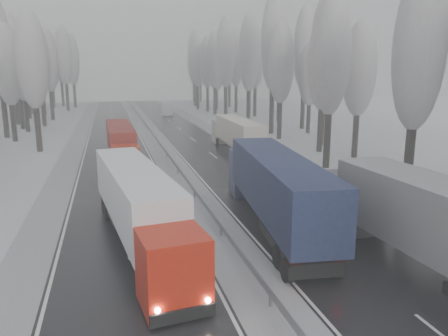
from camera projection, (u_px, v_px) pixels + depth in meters
name	position (u px, v px, depth m)	size (l,w,h in m)	color
carriageway_right	(227.00, 166.00, 43.38)	(7.50, 200.00, 0.03)	black
carriageway_left	(119.00, 172.00, 40.76)	(7.50, 200.00, 0.03)	black
median_slush	(175.00, 169.00, 42.07)	(3.00, 200.00, 0.04)	#AAADB2
shoulder_right	(274.00, 164.00, 44.61)	(2.40, 200.00, 0.04)	#AAADB2
shoulder_left	(63.00, 175.00, 39.53)	(2.40, 200.00, 0.04)	#AAADB2
median_guardrail	(174.00, 163.00, 41.93)	(0.12, 200.00, 0.76)	slate
tree_16	(419.00, 50.00, 29.97)	(3.60, 3.60, 16.53)	black
tree_18	(332.00, 55.00, 40.56)	(3.60, 3.60, 16.58)	black
tree_19	(360.00, 70.00, 45.99)	(3.60, 3.60, 14.57)	black
tree_20	(323.00, 63.00, 49.20)	(3.60, 3.60, 15.71)	black
tree_21	(325.00, 48.00, 53.13)	(3.60, 3.60, 18.62)	black
tree_22	(281.00, 64.00, 58.81)	(3.60, 3.60, 15.86)	black
tree_23	(310.00, 74.00, 64.47)	(3.60, 3.60, 13.55)	black
tree_24	(273.00, 43.00, 63.50)	(3.60, 3.60, 20.49)	black
tree_25	(305.00, 50.00, 69.14)	(3.60, 3.60, 19.44)	black
tree_26	(249.00, 54.00, 73.33)	(3.60, 3.60, 18.78)	black
tree_27	(280.00, 59.00, 79.04)	(3.60, 3.60, 17.62)	black
tree_28	(226.00, 53.00, 82.99)	(3.60, 3.60, 19.62)	black
tree_29	(256.00, 59.00, 88.81)	(3.60, 3.60, 18.11)	black
tree_30	(215.00, 60.00, 92.49)	(3.60, 3.60, 17.86)	black
tree_31	(236.00, 59.00, 97.63)	(3.60, 3.60, 18.58)	black
tree_32	(207.00, 62.00, 99.66)	(3.60, 3.60, 17.33)	black
tree_33	(217.00, 71.00, 104.64)	(3.60, 3.60, 14.33)	black
tree_34	(197.00, 62.00, 106.10)	(3.60, 3.60, 17.63)	black
tree_35	(229.00, 61.00, 112.09)	(3.60, 3.60, 18.25)	black
tree_36	(195.00, 56.00, 115.36)	(3.60, 3.60, 20.23)	black
tree_37	(217.00, 66.00, 121.41)	(3.60, 3.60, 16.37)	black
tree_38	(194.00, 63.00, 126.06)	(3.60, 3.60, 17.97)	black
tree_39	(200.00, 67.00, 130.79)	(3.60, 3.60, 16.19)	black
tree_62	(32.00, 61.00, 49.30)	(3.60, 3.60, 16.04)	black
tree_64	(8.00, 66.00, 56.79)	(3.60, 3.60, 15.42)	black
tree_66	(22.00, 67.00, 65.93)	(3.60, 3.60, 15.23)	black
tree_67	(16.00, 60.00, 69.10)	(3.60, 3.60, 17.09)	black
tree_68	(39.00, 62.00, 72.51)	(3.60, 3.60, 16.65)	black
tree_69	(11.00, 52.00, 74.71)	(3.60, 3.60, 19.35)	black
tree_70	(48.00, 61.00, 82.03)	(3.60, 3.60, 17.09)	black
tree_71	(24.00, 53.00, 84.27)	(3.60, 3.60, 19.61)	black
tree_72	(41.00, 69.00, 90.47)	(3.60, 3.60, 15.11)	black
tree_73	(29.00, 62.00, 93.23)	(3.60, 3.60, 17.22)	black
tree_74	(64.00, 56.00, 100.98)	(3.60, 3.60, 19.68)	black
tree_75	(25.00, 59.00, 102.63)	(3.60, 3.60, 18.60)	black
tree_76	(72.00, 60.00, 110.26)	(3.60, 3.60, 18.55)	black
tree_77	(51.00, 71.00, 113.22)	(3.60, 3.60, 14.32)	black
tree_78	(60.00, 58.00, 115.46)	(3.60, 3.60, 19.55)	black
tree_79	(51.00, 64.00, 118.89)	(3.60, 3.60, 17.07)	black
truck_grey_tarp	(441.00, 227.00, 18.92)	(3.55, 17.91, 4.57)	#414146
truck_blue_box	(273.00, 184.00, 26.12)	(4.68, 17.84, 4.54)	#1A2243
truck_cream_box	(236.00, 133.00, 50.10)	(2.78, 15.58, 3.98)	#B7B5A2
box_truck_distant	(167.00, 109.00, 93.54)	(3.19, 7.52, 2.72)	silver
truck_red_white	(139.00, 204.00, 23.00)	(4.51, 16.35, 4.16)	#B81B0A
truck_red_red	(121.00, 142.00, 44.03)	(2.77, 15.10, 3.86)	#B3220A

